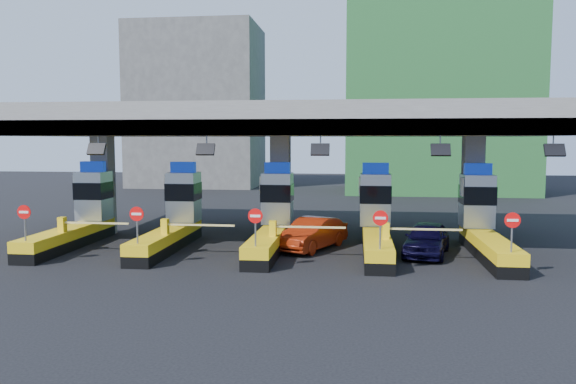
# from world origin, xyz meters

# --- Properties ---
(ground) EXTENTS (120.00, 120.00, 0.00)m
(ground) POSITION_xyz_m (0.00, 0.00, 0.00)
(ground) COLOR black
(ground) RESTS_ON ground
(toll_canopy) EXTENTS (28.00, 12.09, 7.00)m
(toll_canopy) POSITION_xyz_m (0.00, 2.87, 6.13)
(toll_canopy) COLOR slate
(toll_canopy) RESTS_ON ground
(toll_lane_far_left) EXTENTS (4.43, 8.00, 4.16)m
(toll_lane_far_left) POSITION_xyz_m (-10.00, 0.28, 1.40)
(toll_lane_far_left) COLOR black
(toll_lane_far_left) RESTS_ON ground
(toll_lane_left) EXTENTS (4.43, 8.00, 4.16)m
(toll_lane_left) POSITION_xyz_m (-5.00, 0.28, 1.40)
(toll_lane_left) COLOR black
(toll_lane_left) RESTS_ON ground
(toll_lane_center) EXTENTS (4.43, 8.00, 4.16)m
(toll_lane_center) POSITION_xyz_m (0.00, 0.28, 1.40)
(toll_lane_center) COLOR black
(toll_lane_center) RESTS_ON ground
(toll_lane_right) EXTENTS (4.43, 8.00, 4.16)m
(toll_lane_right) POSITION_xyz_m (5.00, 0.28, 1.40)
(toll_lane_right) COLOR black
(toll_lane_right) RESTS_ON ground
(toll_lane_far_right) EXTENTS (4.43, 8.00, 4.16)m
(toll_lane_far_right) POSITION_xyz_m (10.00, 0.28, 1.40)
(toll_lane_far_right) COLOR black
(toll_lane_far_right) RESTS_ON ground
(bg_building_scaffold) EXTENTS (18.00, 12.00, 28.00)m
(bg_building_scaffold) POSITION_xyz_m (12.00, 32.00, 14.00)
(bg_building_scaffold) COLOR #1E5926
(bg_building_scaffold) RESTS_ON ground
(bg_building_concrete) EXTENTS (14.00, 10.00, 18.00)m
(bg_building_concrete) POSITION_xyz_m (-14.00, 36.00, 9.00)
(bg_building_concrete) COLOR #4C4C49
(bg_building_concrete) RESTS_ON ground
(van) EXTENTS (2.82, 4.80, 1.53)m
(van) POSITION_xyz_m (7.30, -0.65, 0.77)
(van) COLOR black
(van) RESTS_ON ground
(red_car) EXTENTS (3.40, 4.86, 1.52)m
(red_car) POSITION_xyz_m (1.95, 0.10, 0.76)
(red_car) COLOR maroon
(red_car) RESTS_ON ground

